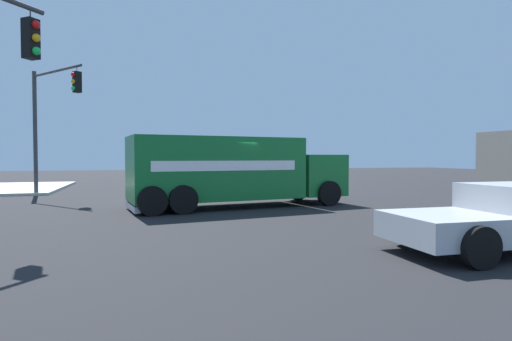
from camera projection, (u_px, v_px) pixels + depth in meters
ground_plane at (218, 207)px, 16.10m from camera, size 100.00×100.00×0.00m
delivery_truck at (235, 170)px, 16.23m from camera, size 3.88×8.81×2.70m
traffic_light_secondary at (48, 111)px, 20.46m from camera, size 3.58×2.77×6.20m
pickup_silver at (512, 216)px, 8.64m from camera, size 2.32×5.23×1.38m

